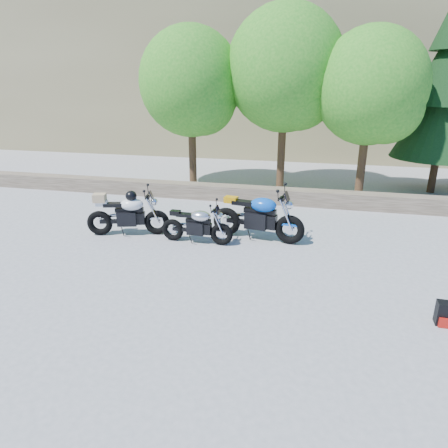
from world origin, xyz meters
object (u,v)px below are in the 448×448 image
at_px(silver_bike, 197,226).
at_px(white_bike, 127,213).
at_px(blue_bike, 258,217).
at_px(backpack, 446,314).

distance_m(silver_bike, white_bike, 1.92).
height_order(silver_bike, blue_bike, blue_bike).
bearing_deg(white_bike, backpack, -36.40).
height_order(silver_bike, white_bike, white_bike).
bearing_deg(backpack, silver_bike, 154.99).
bearing_deg(blue_bike, white_bike, -163.75).
relative_size(silver_bike, blue_bike, 0.76).
xyz_separation_m(white_bike, blue_bike, (3.33, 0.45, 0.01)).
distance_m(white_bike, blue_bike, 3.36).
bearing_deg(silver_bike, blue_bike, 23.02).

